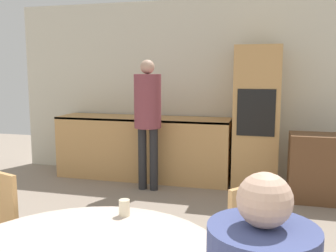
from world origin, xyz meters
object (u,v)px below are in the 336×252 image
(sideboard, at_px, (329,169))
(cup, at_px, (124,208))
(oven_unit, at_px, (256,117))
(person_standing, at_px, (148,110))

(sideboard, height_order, cup, cup)
(oven_unit, bearing_deg, person_standing, -159.05)
(person_standing, distance_m, cup, 2.83)
(oven_unit, distance_m, person_standing, 1.47)
(oven_unit, height_order, cup, oven_unit)
(sideboard, height_order, person_standing, person_standing)
(person_standing, relative_size, cup, 18.39)
(sideboard, xyz_separation_m, cup, (-1.51, -2.81, 0.39))
(oven_unit, xyz_separation_m, cup, (-0.63, -3.24, -0.16))
(person_standing, bearing_deg, sideboard, 2.42)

